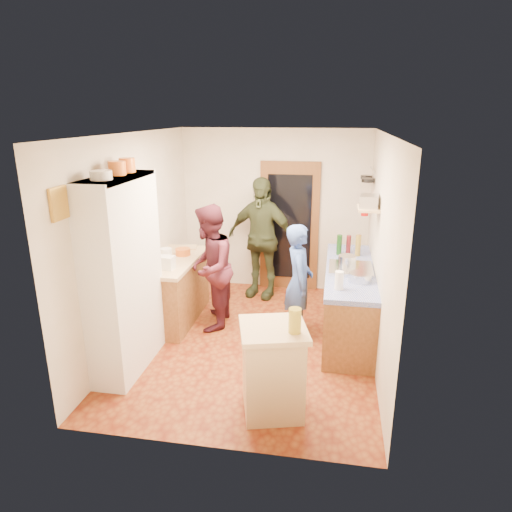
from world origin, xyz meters
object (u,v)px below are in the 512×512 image
(hutch_body, at_px, (124,276))
(island_base, at_px, (273,372))
(person_left, at_px, (212,267))
(person_back, at_px, (262,238))
(right_counter_base, at_px, (348,302))
(person_hob, at_px, (301,282))

(hutch_body, distance_m, island_base, 1.96)
(hutch_body, bearing_deg, person_left, 59.94)
(hutch_body, relative_size, island_base, 2.56)
(hutch_body, relative_size, person_back, 1.15)
(hutch_body, height_order, person_back, hutch_body)
(right_counter_base, height_order, island_base, island_base)
(hutch_body, xyz_separation_m, person_back, (1.16, 2.35, -0.15))
(hutch_body, height_order, person_left, hutch_body)
(right_counter_base, height_order, person_left, person_left)
(island_base, relative_size, person_back, 0.45)
(island_base, xyz_separation_m, person_hob, (0.14, 1.64, 0.32))
(person_back, bearing_deg, right_counter_base, -22.72)
(island_base, xyz_separation_m, person_left, (-1.07, 1.76, 0.42))
(hutch_body, bearing_deg, right_counter_base, 27.47)
(hutch_body, distance_m, right_counter_base, 2.90)
(right_counter_base, xyz_separation_m, person_left, (-1.82, -0.12, 0.43))
(right_counter_base, xyz_separation_m, person_hob, (-0.62, -0.24, 0.33))
(hutch_body, bearing_deg, person_back, 63.75)
(person_hob, distance_m, person_left, 1.21)
(right_counter_base, bearing_deg, person_left, -176.14)
(hutch_body, xyz_separation_m, person_left, (0.68, 1.18, -0.25))
(hutch_body, relative_size, person_hob, 1.46)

